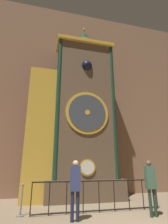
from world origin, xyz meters
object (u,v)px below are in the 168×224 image
object	(u,v)px
visitor_far	(151,182)
clock_tower	(76,115)
stanchion_post	(21,205)
visitor_near	(75,184)

from	to	relation	value
visitor_far	clock_tower	bearing A→B (deg)	128.18
visitor_far	stanchion_post	bearing A→B (deg)	171.22
visitor_near	clock_tower	bearing A→B (deg)	88.73
visitor_far	stanchion_post	world-z (taller)	visitor_far
clock_tower	visitor_far	bearing A→B (deg)	-57.90
visitor_near	stanchion_post	xyz separation A→B (m)	(-1.72, 1.05, -0.77)
visitor_near	visitor_far	world-z (taller)	visitor_far
clock_tower	visitor_far	xyz separation A→B (m)	(2.10, -3.34, -3.26)
visitor_far	stanchion_post	xyz separation A→B (m)	(-4.43, 1.18, -0.77)
visitor_near	stanchion_post	distance (m)	2.15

